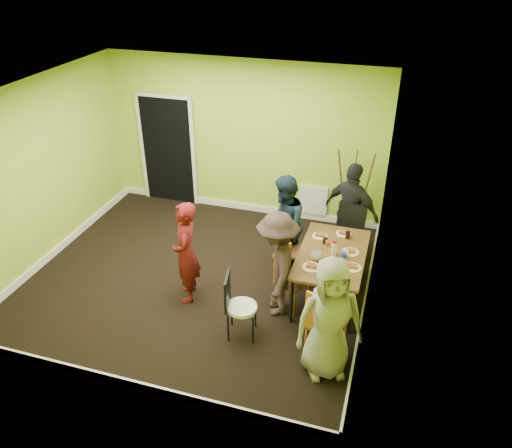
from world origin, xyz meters
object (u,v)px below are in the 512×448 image
(easel, at_px, (353,192))
(orange_bottle, at_px, (327,243))
(person_left_near, at_px, (277,265))
(dining_table, at_px, (332,256))
(chair_left_near, at_px, (288,275))
(person_front_end, at_px, (329,319))
(chair_front_end, at_px, (324,321))
(chair_back_end, at_px, (350,222))
(blue_bottle, at_px, (344,259))
(chair_left_far, at_px, (293,245))
(chair_bentwood, at_px, (237,303))
(person_back_end, at_px, (351,211))
(thermos, at_px, (334,249))
(person_standing, at_px, (186,253))
(person_left_far, at_px, (284,225))

(easel, distance_m, orange_bottle, 1.77)
(person_left_near, bearing_deg, dining_table, 113.09)
(chair_left_near, xyz_separation_m, person_front_end, (0.73, -1.06, 0.28))
(chair_front_end, bearing_deg, chair_left_near, 144.89)
(person_left_near, relative_size, person_front_end, 0.96)
(chair_back_end, xyz_separation_m, easel, (-0.09, 0.95, 0.05))
(blue_bottle, bearing_deg, orange_bottle, 125.34)
(dining_table, relative_size, chair_left_far, 1.53)
(chair_left_near, xyz_separation_m, chair_bentwood, (-0.48, -0.77, -0.01))
(person_left_near, bearing_deg, chair_bentwood, -46.15)
(chair_left_near, relative_size, orange_bottle, 11.46)
(chair_left_far, relative_size, chair_left_near, 1.09)
(chair_left_far, xyz_separation_m, person_front_end, (0.83, -1.75, 0.24))
(person_left_near, relative_size, person_back_end, 0.95)
(orange_bottle, bearing_deg, person_front_end, -78.99)
(chair_back_end, bearing_deg, orange_bottle, 84.84)
(chair_left_near, distance_m, thermos, 0.72)
(chair_front_end, distance_m, orange_bottle, 1.39)
(dining_table, xyz_separation_m, orange_bottle, (-0.11, 0.16, 0.09))
(person_standing, height_order, person_back_end, person_back_end)
(chair_bentwood, distance_m, person_left_near, 0.75)
(blue_bottle, xyz_separation_m, person_back_end, (-0.08, 1.43, -0.05))
(orange_bottle, distance_m, person_front_end, 1.59)
(thermos, relative_size, blue_bottle, 1.00)
(easel, bearing_deg, person_left_near, -105.59)
(easel, relative_size, orange_bottle, 19.61)
(dining_table, xyz_separation_m, person_left_near, (-0.65, -0.50, 0.07))
(chair_back_end, bearing_deg, person_standing, 47.85)
(easel, distance_m, person_back_end, 0.75)
(blue_bottle, xyz_separation_m, person_front_end, (0.01, -1.15, -0.06))
(orange_bottle, bearing_deg, dining_table, -56.68)
(chair_left_near, bearing_deg, chair_bentwood, -8.33)
(easel, bearing_deg, person_left_far, -121.02)
(person_left_far, xyz_separation_m, person_left_near, (0.17, -1.03, -0.01))
(person_left_far, distance_m, person_left_near, 1.04)
(chair_left_near, distance_m, chair_back_end, 1.49)
(chair_bentwood, xyz_separation_m, person_standing, (-0.91, 0.52, 0.25))
(chair_left_near, xyz_separation_m, blue_bottle, (0.72, 0.09, 0.34))
(chair_bentwood, height_order, easel, easel)
(person_back_end, bearing_deg, thermos, 111.11)
(person_left_near, bearing_deg, chair_left_near, 131.22)
(person_standing, relative_size, person_back_end, 0.95)
(dining_table, xyz_separation_m, chair_back_end, (0.12, 0.98, 0.02))
(chair_back_end, relative_size, chair_bentwood, 1.11)
(chair_left_far, distance_m, chair_back_end, 1.00)
(chair_front_end, height_order, person_front_end, person_front_end)
(chair_bentwood, bearing_deg, chair_left_near, 136.77)
(chair_front_end, bearing_deg, chair_left_far, 133.45)
(easel, bearing_deg, person_back_end, -84.69)
(chair_bentwood, distance_m, thermos, 1.53)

